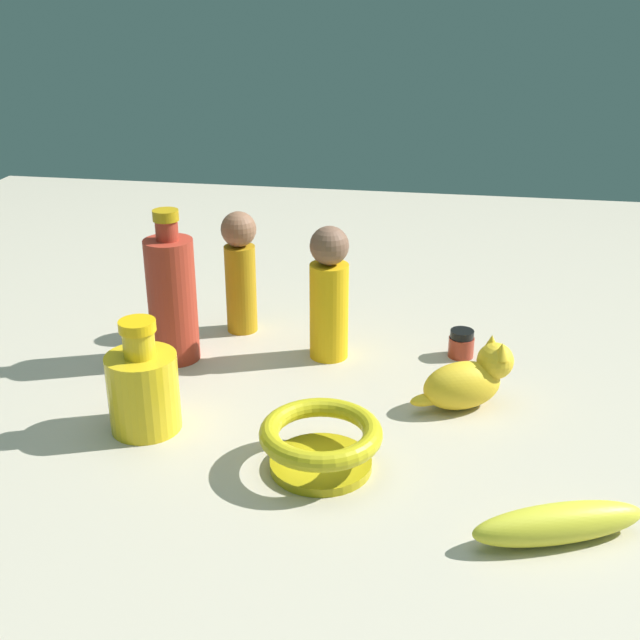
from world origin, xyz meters
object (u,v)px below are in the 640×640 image
object	(u,v)px
person_figure_adult	(327,293)
bottle_tall	(172,297)
cat_figurine	(469,379)
banana	(559,523)
person_figure_child	(240,269)
nail_polish_jar	(461,343)
bottle_short	(143,387)
bowl	(321,441)

from	to	relation	value
person_figure_adult	bottle_tall	bearing A→B (deg)	-168.43
cat_figurine	banana	xyz separation A→B (m)	(0.08, -0.24, -0.02)
banana	person_figure_child	bearing A→B (deg)	-66.53
nail_polish_jar	bottle_tall	bearing A→B (deg)	-169.53
bottle_tall	person_figure_child	bearing A→B (deg)	58.80
bottle_short	person_figure_adult	world-z (taller)	person_figure_adult
cat_figurine	banana	distance (m)	0.26
banana	person_figure_adult	size ratio (longest dim) A/B	0.91
nail_polish_jar	person_figure_child	xyz separation A→B (m)	(-0.32, 0.04, 0.08)
bowl	bottle_tall	bearing A→B (deg)	136.22
bottle_tall	person_figure_child	world-z (taller)	bottle_tall
bowl	nail_polish_jar	xyz separation A→B (m)	(0.15, 0.30, -0.01)
bottle_short	cat_figurine	xyz separation A→B (m)	(0.37, 0.11, -0.02)
nail_polish_jar	banana	world-z (taller)	same
banana	person_figure_adult	xyz separation A→B (m)	(-0.27, 0.35, 0.07)
bottle_short	banana	world-z (taller)	bottle_short
nail_polish_jar	person_figure_adult	bearing A→B (deg)	-170.77
person_figure_child	cat_figurine	size ratio (longest dim) A/B	1.46
bowl	bottle_short	xyz separation A→B (m)	(-0.21, 0.05, 0.02)
bottle_short	banana	bearing A→B (deg)	-15.98
bowl	banana	size ratio (longest dim) A/B	0.77
cat_figurine	banana	size ratio (longest dim) A/B	0.73
nail_polish_jar	bottle_short	bearing A→B (deg)	-144.70
nail_polish_jar	person_figure_child	bearing A→B (deg)	173.49
person_figure_child	banana	size ratio (longest dim) A/B	1.07
bowl	person_figure_child	xyz separation A→B (m)	(-0.18, 0.34, 0.06)
bottle_tall	nail_polish_jar	xyz separation A→B (m)	(0.39, 0.07, -0.07)
bowl	bottle_tall	distance (m)	0.34
person_figure_child	person_figure_adult	xyz separation A→B (m)	(0.14, -0.07, -0.00)
cat_figurine	person_figure_adult	bearing A→B (deg)	150.03
bowl	person_figure_adult	xyz separation A→B (m)	(-0.04, 0.27, 0.06)
person_figure_child	bowl	bearing A→B (deg)	-62.60
cat_figurine	bottle_short	bearing A→B (deg)	-162.82
bottle_short	person_figure_adult	distance (m)	0.29
bottle_short	nail_polish_jar	bearing A→B (deg)	35.30
bowl	nail_polish_jar	bearing A→B (deg)	64.35
nail_polish_jar	banana	bearing A→B (deg)	-76.50
bottle_short	nail_polish_jar	world-z (taller)	bottle_short
bottle_tall	person_figure_adult	bearing A→B (deg)	11.57
nail_polish_jar	person_figure_child	distance (m)	0.33
bottle_short	person_figure_adult	size ratio (longest dim) A/B	0.73
banana	cat_figurine	bearing A→B (deg)	-92.27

